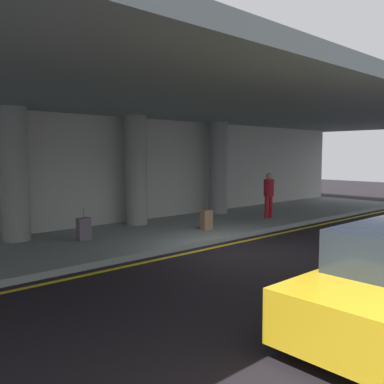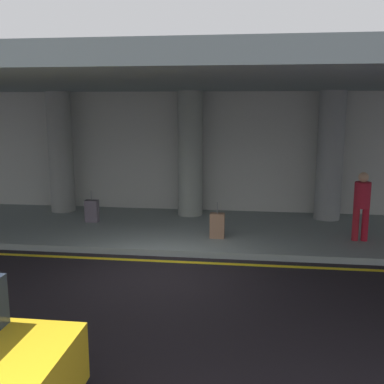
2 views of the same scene
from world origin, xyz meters
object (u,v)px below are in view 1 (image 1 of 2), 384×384
traveler_with_luggage (269,192)px  suitcase_upright_primary (84,229)px  support_column_far_left (15,174)px  suitcase_upright_secondary (206,220)px  support_column_left_mid (136,170)px  support_column_center (218,168)px

traveler_with_luggage → suitcase_upright_primary: 7.17m
support_column_far_left → suitcase_upright_secondary: (4.99, -2.39, -1.51)m
support_column_far_left → suitcase_upright_secondary: support_column_far_left is taller
traveler_with_luggage → suitcase_upright_secondary: (-3.46, -0.21, -0.65)m
support_column_left_mid → suitcase_upright_primary: support_column_left_mid is taller
suitcase_upright_primary → traveler_with_luggage: bearing=-3.1°
support_column_center → traveler_with_luggage: bearing=-78.5°
support_column_far_left → support_column_center: 8.00m
suitcase_upright_primary → suitcase_upright_secondary: same height
support_column_left_mid → support_column_center: bearing=0.0°
support_column_center → support_column_far_left: bearing=180.0°
traveler_with_luggage → suitcase_upright_primary: size_ratio=1.87×
support_column_far_left → support_column_left_mid: size_ratio=1.00×
support_column_center → suitcase_upright_primary: size_ratio=4.06×
suitcase_upright_primary → suitcase_upright_secondary: (3.62, -1.15, 0.00)m
traveler_with_luggage → suitcase_upright_secondary: size_ratio=1.87×
support_column_left_mid → support_column_center: 4.00m
support_column_far_left → support_column_left_mid: same height
support_column_left_mid → traveler_with_luggage: support_column_left_mid is taller
support_column_far_left → support_column_center: same height
support_column_far_left → support_column_left_mid: 4.00m
support_column_center → traveler_with_luggage: size_ratio=2.17×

